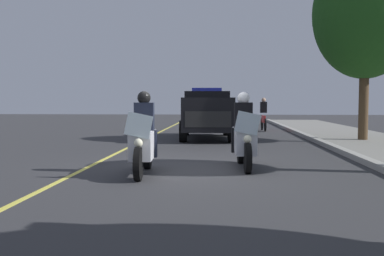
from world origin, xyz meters
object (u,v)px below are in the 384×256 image
at_px(police_motorcycle_lead_left, 143,141).
at_px(police_motorcycle_lead_right, 244,137).
at_px(police_suv, 207,112).
at_px(cyclist_background, 264,114).
at_px(tree_far_back, 366,13).

bearing_deg(police_motorcycle_lead_left, police_motorcycle_lead_right, 115.40).
bearing_deg(police_motorcycle_lead_left, police_suv, 173.55).
bearing_deg(cyclist_background, police_suv, -29.67).
xyz_separation_m(police_suv, tree_far_back, (1.23, 5.80, 3.63)).
bearing_deg(cyclist_background, tree_far_back, 27.05).
xyz_separation_m(police_motorcycle_lead_right, tree_far_back, (-6.54, 4.68, 4.00)).
bearing_deg(tree_far_back, cyclist_background, -152.95).
height_order(police_suv, tree_far_back, tree_far_back).
bearing_deg(tree_far_back, police_motorcycle_lead_left, -41.97).
height_order(police_motorcycle_lead_left, police_suv, police_suv).
height_order(police_motorcycle_lead_right, tree_far_back, tree_far_back).
distance_m(police_suv, cyclist_background, 5.51).
height_order(police_motorcycle_lead_right, police_suv, police_suv).
relative_size(police_motorcycle_lead_left, police_suv, 0.43).
distance_m(police_motorcycle_lead_right, cyclist_background, 12.66).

